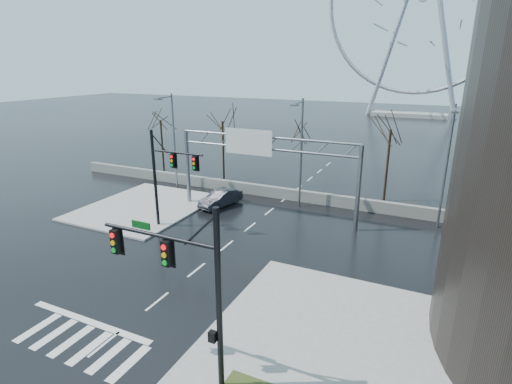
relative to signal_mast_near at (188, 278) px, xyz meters
The scene contains 17 objects.
ground 8.15m from the signal_mast_near, 141.85° to the left, with size 260.00×260.00×0.00m, color black.
sidewalk_right_ext 9.12m from the signal_mast_near, 51.18° to the left, with size 12.00×10.00×0.15m, color gray.
sidewalk_far 23.25m from the signal_mast_near, 135.18° to the left, with size 10.00×12.00×0.15m, color gray.
barrier_wall 24.96m from the signal_mast_near, 102.07° to the left, with size 52.00×0.50×1.10m, color slate.
signal_mast_near is the anchor object (origin of this frame).
signal_mast_far 17.03m from the signal_mast_near, 130.26° to the left, with size 4.72×0.41×8.00m.
sign_gantry 19.79m from the signal_mast_near, 106.19° to the left, with size 16.36×0.40×7.60m.
streetlight_left 28.07m from the signal_mast_near, 127.67° to the left, with size 0.50×2.55×10.00m.
streetlight_mid 22.44m from the signal_mast_near, 98.05° to the left, with size 0.50×2.55×10.00m.
streetlight_right 23.92m from the signal_mast_near, 68.25° to the left, with size 0.50×2.55×10.00m.
tree_far_left 36.36m from the signal_mast_near, 129.53° to the left, with size 3.50×3.50×7.00m.
tree_left 30.98m from the signal_mast_near, 117.18° to the left, with size 3.75×3.75×7.50m.
tree_center 29.00m from the signal_mast_near, 100.21° to the left, with size 3.25×3.25×6.50m.
tree_right 27.84m from the signal_mast_near, 82.02° to the left, with size 3.90×3.90×7.80m.
tree_far_right 30.45m from the signal_mast_near, 67.07° to the left, with size 3.40×3.40×6.80m.
ferris_wheel 101.29m from the signal_mast_near, 90.08° to the left, with size 45.00×6.00×50.91m.
car 22.24m from the signal_mast_near, 116.94° to the left, with size 1.62×4.66×1.53m, color black.
Camera 1 is at (13.41, -15.36, 12.81)m, focal length 28.00 mm.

